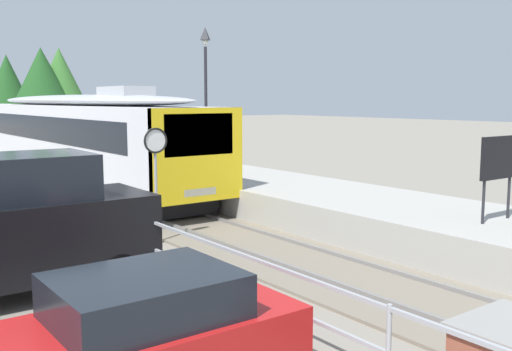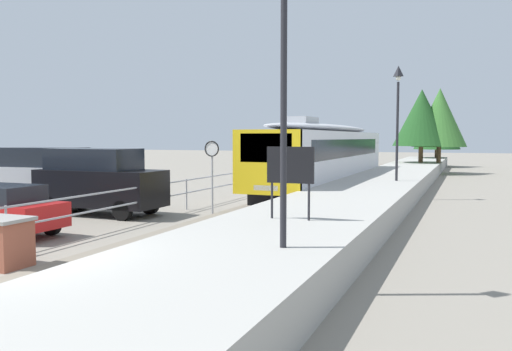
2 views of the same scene
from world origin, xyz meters
The scene contains 12 objects.
track_rails centered at (0.00, 22.00, 0.03)m, with size 3.20×60.00×0.14m.
commuter_train centered at (0.00, 21.50, 2.14)m, with size 2.82×18.49×3.74m.
station_platform centered at (3.25, 22.00, 0.45)m, with size 3.90×60.00×0.90m, color #A8A59E.
platform_lamp_mid_platform centered at (4.16, 18.68, 4.62)m, with size 0.34×0.34×5.35m.
platform_notice_board centered at (3.22, 5.66, 2.19)m, with size 1.20×0.08×1.80m.
speed_limit_sign centered at (-1.82, 11.36, 2.12)m, with size 0.61×0.10×2.81m.
carpark_fence centered at (-3.30, 12.00, 0.91)m, with size 0.06×36.06×1.25m.
parked_hatchback_red centered at (-5.54, 4.78, 0.79)m, with size 4.00×1.77×1.53m.
parked_van_black centered at (-5.68, 9.53, 1.29)m, with size 4.92×2.00×2.51m.
tree_behind_carpark centered at (5.01, 38.48, 4.53)m, with size 4.28×4.28×6.89m.
tree_behind_station_far centered at (3.66, 37.95, 4.52)m, with size 4.51×4.51×6.81m.
tree_distant_left centered at (4.27, 49.04, 4.40)m, with size 4.50×4.50×7.05m.
Camera 1 is at (-8.11, -1.00, 3.46)m, focal length 40.86 mm.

